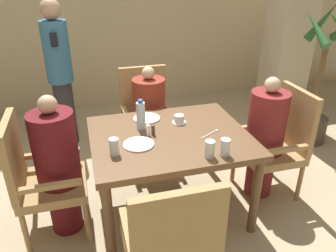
# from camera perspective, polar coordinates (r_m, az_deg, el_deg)

# --- Properties ---
(ground_plane) EXTENTS (16.00, 16.00, 0.00)m
(ground_plane) POSITION_cam_1_polar(r_m,az_deg,el_deg) (2.96, 0.27, -13.89)
(ground_plane) COLOR tan
(wall_back) EXTENTS (8.00, 0.06, 2.80)m
(wall_back) POSITION_cam_1_polar(r_m,az_deg,el_deg) (4.81, -8.59, 19.94)
(wall_back) COLOR #C6B289
(wall_back) RESTS_ON ground_plane
(pillar_stone) EXTENTS (0.47, 0.47, 2.70)m
(pillar_stone) POSITION_cam_1_polar(r_m,az_deg,el_deg) (4.52, 20.79, 17.57)
(pillar_stone) COLOR #BCAD8E
(pillar_stone) RESTS_ON ground_plane
(dining_table) EXTENTS (1.22, 1.01, 0.72)m
(dining_table) POSITION_cam_1_polar(r_m,az_deg,el_deg) (2.60, 0.30, -3.21)
(dining_table) COLOR brown
(dining_table) RESTS_ON ground_plane
(chair_left_side) EXTENTS (0.49, 0.49, 0.98)m
(chair_left_side) POSITION_cam_1_polar(r_m,az_deg,el_deg) (2.61, -21.60, -8.07)
(chair_left_side) COLOR #A88451
(chair_left_side) RESTS_ON ground_plane
(diner_in_left_chair) EXTENTS (0.32, 0.32, 1.14)m
(diner_in_left_chair) POSITION_cam_1_polar(r_m,az_deg,el_deg) (2.56, -18.57, -6.53)
(diner_in_left_chair) COLOR #5B1419
(diner_in_left_chair) RESTS_ON ground_plane
(chair_far_side) EXTENTS (0.49, 0.49, 0.98)m
(chair_far_side) POSITION_cam_1_polar(r_m,az_deg,el_deg) (3.43, -3.79, 2.26)
(chair_far_side) COLOR #A88451
(chair_far_side) RESTS_ON ground_plane
(diner_in_far_chair) EXTENTS (0.32, 0.32, 1.06)m
(diner_in_far_chair) POSITION_cam_1_polar(r_m,az_deg,el_deg) (3.29, -3.26, 1.64)
(diner_in_far_chair) COLOR maroon
(diner_in_far_chair) RESTS_ON ground_plane
(chair_right_side) EXTENTS (0.49, 0.49, 0.98)m
(chair_right_side) POSITION_cam_1_polar(r_m,az_deg,el_deg) (3.05, 18.74, -2.40)
(chair_right_side) COLOR #A88451
(chair_right_side) RESTS_ON ground_plane
(diner_in_right_chair) EXTENTS (0.32, 0.32, 1.11)m
(diner_in_right_chair) POSITION_cam_1_polar(r_m,az_deg,el_deg) (2.95, 16.50, -1.90)
(diner_in_right_chair) COLOR maroon
(diner_in_right_chair) RESTS_ON ground_plane
(chair_near_corner) EXTENTS (0.49, 0.49, 0.98)m
(chair_near_corner) POSITION_cam_1_polar(r_m,az_deg,el_deg) (1.93, 0.56, -19.94)
(chair_near_corner) COLOR #A88451
(chair_near_corner) RESTS_ON ground_plane
(standing_host) EXTENTS (0.27, 0.31, 1.62)m
(standing_host) POSITION_cam_1_polar(r_m,az_deg,el_deg) (3.78, -18.33, 8.98)
(standing_host) COLOR #2D2D33
(standing_host) RESTS_ON ground_plane
(potted_palm) EXTENTS (0.51, 0.46, 1.59)m
(potted_palm) POSITION_cam_1_polar(r_m,az_deg,el_deg) (4.12, 24.25, 4.15)
(potted_palm) COLOR #4C4238
(potted_palm) RESTS_ON ground_plane
(plate_main_left) EXTENTS (0.23, 0.23, 0.01)m
(plate_main_left) POSITION_cam_1_polar(r_m,az_deg,el_deg) (2.42, -5.14, -3.19)
(plate_main_left) COLOR white
(plate_main_left) RESTS_ON dining_table
(plate_main_right) EXTENTS (0.23, 0.23, 0.01)m
(plate_main_right) POSITION_cam_1_polar(r_m,az_deg,el_deg) (2.82, -3.73, 1.35)
(plate_main_right) COLOR white
(plate_main_right) RESTS_ON dining_table
(teacup_with_saucer) EXTENTS (0.12, 0.12, 0.07)m
(teacup_with_saucer) POSITION_cam_1_polar(r_m,az_deg,el_deg) (2.73, 1.94, 1.16)
(teacup_with_saucer) COLOR white
(teacup_with_saucer) RESTS_ON dining_table
(water_bottle) EXTENTS (0.07, 0.07, 0.25)m
(water_bottle) POSITION_cam_1_polar(r_m,az_deg,el_deg) (2.61, -4.76, 1.85)
(water_bottle) COLOR silver
(water_bottle) RESTS_ON dining_table
(glass_tall_near) EXTENTS (0.07, 0.07, 0.12)m
(glass_tall_near) POSITION_cam_1_polar(r_m,az_deg,el_deg) (2.29, 9.92, -3.67)
(glass_tall_near) COLOR silver
(glass_tall_near) RESTS_ON dining_table
(glass_tall_mid) EXTENTS (0.07, 0.07, 0.12)m
(glass_tall_mid) POSITION_cam_1_polar(r_m,az_deg,el_deg) (2.30, -9.34, -3.59)
(glass_tall_mid) COLOR silver
(glass_tall_mid) RESTS_ON dining_table
(glass_tall_far) EXTENTS (0.07, 0.07, 0.12)m
(glass_tall_far) POSITION_cam_1_polar(r_m,az_deg,el_deg) (2.26, 7.29, -4.01)
(glass_tall_far) COLOR silver
(glass_tall_far) RESTS_ON dining_table
(salt_shaker) EXTENTS (0.03, 0.03, 0.09)m
(salt_shaker) POSITION_cam_1_polar(r_m,az_deg,el_deg) (2.53, -3.47, -0.76)
(salt_shaker) COLOR white
(salt_shaker) RESTS_ON dining_table
(pepper_shaker) EXTENTS (0.03, 0.03, 0.08)m
(pepper_shaker) POSITION_cam_1_polar(r_m,az_deg,el_deg) (2.54, -2.61, -0.69)
(pepper_shaker) COLOR #4C3D2D
(pepper_shaker) RESTS_ON dining_table
(fork_beside_plate) EXTENTS (0.19, 0.11, 0.00)m
(fork_beside_plate) POSITION_cam_1_polar(r_m,az_deg,el_deg) (2.60, 7.55, -1.25)
(fork_beside_plate) COLOR silver
(fork_beside_plate) RESTS_ON dining_table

